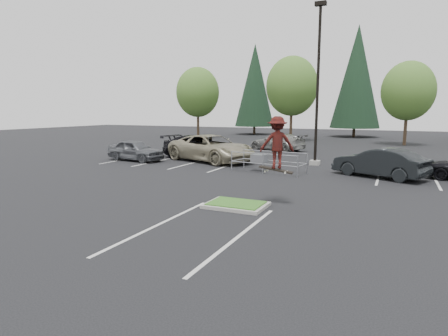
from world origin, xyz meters
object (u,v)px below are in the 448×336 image
at_px(conif_b, 357,77).
at_px(car_l_black, 197,147).
at_px(decid_a, 198,94).
at_px(skateboarder, 277,143).
at_px(decid_b, 292,88).
at_px(car_far_silver, 278,142).
at_px(light_pole, 317,94).
at_px(car_r_charc, 379,163).
at_px(car_l_tan, 211,148).
at_px(car_l_grey, 135,150).
at_px(conif_a, 255,85).
at_px(decid_c, 408,93).
at_px(cart_corral, 261,159).

xyz_separation_m(conif_b, car_l_black, (-8.00, -29.00, -7.00)).
height_order(decid_a, skateboarder, decid_a).
distance_m(decid_b, car_far_silver, 12.28).
bearing_deg(light_pole, conif_b, 91.01).
bearing_deg(decid_b, car_r_charc, -64.12).
bearing_deg(car_r_charc, car_far_silver, -116.30).
xyz_separation_m(light_pole, car_l_tan, (-7.00, -1.17, -3.63)).
bearing_deg(car_far_silver, car_l_tan, 4.63).
relative_size(conif_b, car_l_grey, 3.34).
relative_size(light_pole, car_l_tan, 1.52).
xyz_separation_m(light_pole, conif_a, (-14.50, 28.00, 2.54)).
distance_m(decid_c, car_r_charc, 21.49).
distance_m(cart_corral, car_r_charc, 6.38).
relative_size(decid_b, conif_b, 0.66).
bearing_deg(car_l_tan, decid_b, 18.74).
height_order(decid_a, car_far_silver, decid_a).
xyz_separation_m(skateboarder, car_l_black, (-9.20, 10.50, -1.49)).
distance_m(conif_b, skateboarder, 39.90).
height_order(decid_c, car_l_tan, decid_c).
height_order(cart_corral, car_l_tan, car_l_tan).
bearing_deg(car_l_grey, car_r_charc, -82.40).
xyz_separation_m(decid_b, car_l_black, (-1.99, -19.03, -5.19)).
bearing_deg(car_r_charc, decid_c, -159.67).
relative_size(conif_b, car_l_tan, 2.18).
height_order(car_l_tan, car_l_grey, car_l_tan).
relative_size(car_r_charc, car_far_silver, 0.92).
relative_size(decid_b, car_r_charc, 2.02).
xyz_separation_m(cart_corral, car_l_black, (-6.17, 3.43, 0.11)).
xyz_separation_m(decid_b, car_r_charc, (10.51, -21.67, -5.25)).
bearing_deg(decid_c, conif_b, 119.32).
bearing_deg(car_far_silver, car_l_grey, -15.01).
bearing_deg(decid_a, conif_b, 30.17).
xyz_separation_m(light_pole, decid_b, (-6.51, 18.53, 1.48)).
xyz_separation_m(decid_c, car_far_silver, (-10.26, -10.25, -4.50)).
distance_m(decid_a, decid_b, 12.02).
xyz_separation_m(conif_a, car_r_charc, (18.50, -31.13, -6.31)).
distance_m(light_pole, decid_c, 18.67).
xyz_separation_m(decid_b, conif_b, (6.01, 9.97, 1.81)).
bearing_deg(skateboarder, decid_a, -81.75).
relative_size(conif_b, car_far_silver, 2.79).
relative_size(conif_a, car_l_tan, 1.95).
relative_size(conif_a, car_l_black, 2.22).
height_order(light_pole, car_far_silver, light_pole).
relative_size(conif_b, car_l_black, 2.48).
distance_m(decid_b, car_l_black, 19.83).
relative_size(car_l_tan, car_l_black, 1.14).
relative_size(light_pole, car_l_black, 1.73).
height_order(car_r_charc, car_far_silver, car_r_charc).
height_order(light_pole, decid_a, light_pole).
relative_size(decid_a, decid_c, 1.06).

